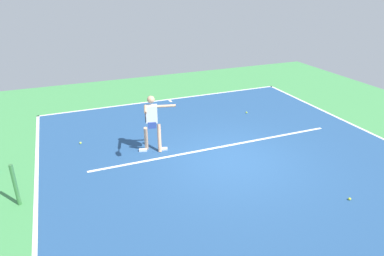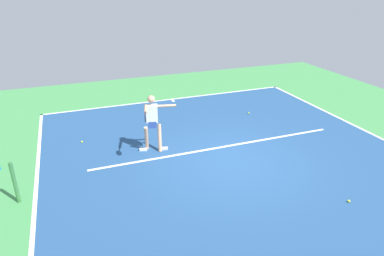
{
  "view_description": "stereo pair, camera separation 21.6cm",
  "coord_description": "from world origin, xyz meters",
  "px_view_note": "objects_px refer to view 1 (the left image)",
  "views": [
    {
      "loc": [
        4.41,
        7.74,
        4.9
      ],
      "look_at": [
        0.99,
        -0.75,
        0.9
      ],
      "focal_mm": 32.11,
      "sensor_mm": 36.0,
      "label": 1
    },
    {
      "loc": [
        4.21,
        7.81,
        4.9
      ],
      "look_at": [
        0.99,
        -0.75,
        0.9
      ],
      "focal_mm": 32.11,
      "sensor_mm": 36.0,
      "label": 2
    }
  ],
  "objects_px": {
    "net_post": "(15,185)",
    "tennis_player": "(152,120)",
    "tennis_ball_near_player": "(247,112)",
    "tennis_ball_centre_court": "(350,199)",
    "tennis_ball_by_baseline": "(80,143)"
  },
  "relations": [
    {
      "from": "net_post",
      "to": "tennis_player",
      "type": "bearing_deg",
      "value": -158.5
    },
    {
      "from": "net_post",
      "to": "tennis_ball_near_player",
      "type": "distance_m",
      "value": 8.64
    },
    {
      "from": "net_post",
      "to": "tennis_ball_centre_court",
      "type": "bearing_deg",
      "value": 159.27
    },
    {
      "from": "net_post",
      "to": "tennis_ball_near_player",
      "type": "xyz_separation_m",
      "value": [
        -8.0,
        -3.2,
        -0.5
      ]
    },
    {
      "from": "tennis_ball_centre_court",
      "to": "tennis_ball_near_player",
      "type": "distance_m",
      "value": 6.02
    },
    {
      "from": "tennis_ball_centre_court",
      "to": "tennis_ball_near_player",
      "type": "xyz_separation_m",
      "value": [
        -0.65,
        -5.98,
        0.0
      ]
    },
    {
      "from": "tennis_ball_by_baseline",
      "to": "tennis_ball_near_player",
      "type": "relative_size",
      "value": 1.0
    },
    {
      "from": "net_post",
      "to": "tennis_player",
      "type": "xyz_separation_m",
      "value": [
        -3.69,
        -1.45,
        0.49
      ]
    },
    {
      "from": "net_post",
      "to": "tennis_ball_centre_court",
      "type": "xyz_separation_m",
      "value": [
        -7.36,
        2.78,
        -0.5
      ]
    },
    {
      "from": "tennis_ball_by_baseline",
      "to": "tennis_ball_centre_court",
      "type": "bearing_deg",
      "value": 135.57
    },
    {
      "from": "tennis_player",
      "to": "tennis_ball_centre_court",
      "type": "xyz_separation_m",
      "value": [
        -3.66,
        4.24,
        -1.0
      ]
    },
    {
      "from": "net_post",
      "to": "tennis_player",
      "type": "height_order",
      "value": "tennis_player"
    },
    {
      "from": "tennis_player",
      "to": "tennis_ball_by_baseline",
      "type": "xyz_separation_m",
      "value": [
        2.05,
        -1.36,
        -1.0
      ]
    },
    {
      "from": "tennis_player",
      "to": "tennis_ball_near_player",
      "type": "bearing_deg",
      "value": -143.68
    },
    {
      "from": "tennis_ball_centre_court",
      "to": "tennis_ball_by_baseline",
      "type": "bearing_deg",
      "value": -44.43
    }
  ]
}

